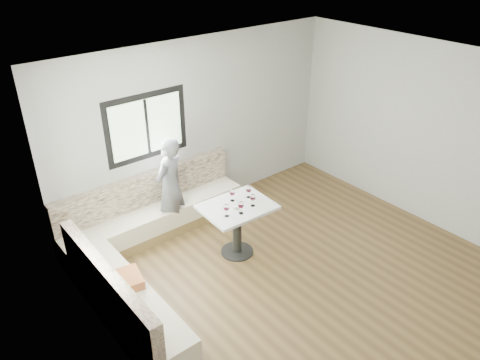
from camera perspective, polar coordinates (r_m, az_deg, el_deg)
name	(u,v)px	position (r m, az deg, el deg)	size (l,w,h in m)	color
room	(308,188)	(5.69, 8.25, -0.95)	(5.01, 5.01, 2.81)	brown
banquette	(142,247)	(6.58, -11.82, -8.02)	(2.90, 2.80, 0.95)	olive
table	(237,218)	(6.56, -0.36, -4.62)	(1.00, 0.79, 0.79)	black
person	(170,187)	(7.01, -8.52, -0.81)	(0.57, 0.37, 1.56)	slate
olive_ramekin	(234,207)	(6.39, -0.71, -3.29)	(0.09, 0.09, 0.04)	white
wine_glass_a	(226,208)	(6.16, -1.66, -3.40)	(0.08, 0.08, 0.19)	white
wine_glass_b	(241,205)	(6.22, 0.12, -3.08)	(0.08, 0.08, 0.19)	white
wine_glass_c	(253,198)	(6.38, 1.59, -2.17)	(0.08, 0.08, 0.19)	white
wine_glass_d	(232,193)	(6.50, -0.94, -1.55)	(0.08, 0.08, 0.19)	white
wine_glass_e	(249,189)	(6.58, 1.05, -1.16)	(0.08, 0.08, 0.19)	white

